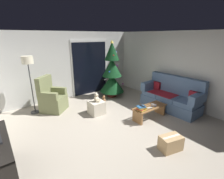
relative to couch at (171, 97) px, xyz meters
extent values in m
plane|color=#9E9384|center=(-2.32, 0.02, -0.40)|extent=(7.00, 7.00, 0.00)
cube|color=beige|center=(-2.32, 3.08, 0.85)|extent=(5.72, 0.12, 2.50)
cube|color=beige|center=(0.54, 0.02, 0.85)|extent=(0.12, 6.00, 2.50)
cube|color=silver|center=(-1.33, 3.01, 0.70)|extent=(1.60, 0.02, 2.20)
cube|color=black|center=(-1.33, 2.99, 0.65)|extent=(1.50, 0.02, 2.10)
cube|color=slate|center=(-0.07, 0.00, -0.23)|extent=(0.81, 1.92, 0.34)
cube|color=slate|center=(-0.07, -0.62, 0.01)|extent=(0.70, 0.62, 0.14)
cube|color=slate|center=(-0.09, 0.00, 0.01)|extent=(0.70, 0.62, 0.14)
cube|color=slate|center=(-0.10, 0.62, 0.01)|extent=(0.70, 0.62, 0.14)
cube|color=slate|center=(0.23, 0.00, 0.38)|extent=(0.25, 1.90, 0.60)
cube|color=slate|center=(-0.04, -0.87, 0.22)|extent=(0.77, 0.22, 0.28)
cube|color=slate|center=(-0.09, 0.87, 0.22)|extent=(0.77, 0.22, 0.28)
cube|color=maroon|center=(-0.11, 0.24, 0.09)|extent=(0.62, 0.92, 0.02)
cube|color=maroon|center=(0.11, -0.70, 0.22)|extent=(0.13, 0.32, 0.28)
cube|color=maroon|center=(0.07, 0.70, 0.22)|extent=(0.13, 0.32, 0.28)
cube|color=olive|center=(-1.11, -0.22, -0.05)|extent=(1.10, 0.05, 0.04)
cube|color=olive|center=(-1.11, -0.13, -0.05)|extent=(1.10, 0.05, 0.04)
cube|color=olive|center=(-1.11, -0.04, -0.05)|extent=(1.10, 0.05, 0.04)
cube|color=olive|center=(-1.11, 0.04, -0.05)|extent=(1.10, 0.05, 0.04)
cube|color=olive|center=(-1.11, 0.13, -0.05)|extent=(1.10, 0.05, 0.04)
cube|color=olive|center=(-1.60, -0.04, -0.23)|extent=(0.05, 0.36, 0.34)
cube|color=olive|center=(-0.62, -0.04, -0.23)|extent=(0.05, 0.36, 0.34)
cube|color=silver|center=(-1.22, -0.12, -0.02)|extent=(0.16, 0.09, 0.02)
cube|color=black|center=(-1.24, 0.04, -0.02)|extent=(0.10, 0.16, 0.02)
cube|color=#333338|center=(-1.03, -0.12, -0.02)|extent=(0.14, 0.14, 0.02)
cube|color=#ADADB2|center=(-0.92, -0.04, -0.02)|extent=(0.10, 0.16, 0.02)
cube|color=#B79333|center=(-1.50, -0.10, -0.01)|extent=(0.21, 0.20, 0.03)
cube|color=#A32D28|center=(-1.51, -0.07, 0.02)|extent=(0.23, 0.22, 0.02)
cube|color=#B79333|center=(-1.49, -0.08, 0.05)|extent=(0.25, 0.21, 0.04)
cube|color=#285684|center=(-1.52, -0.08, 0.08)|extent=(0.26, 0.22, 0.03)
cube|color=black|center=(-1.49, -0.09, 0.10)|extent=(0.08, 0.15, 0.01)
cylinder|color=#4C1E19|center=(-0.89, 2.11, -0.35)|extent=(0.36, 0.36, 0.10)
cylinder|color=brown|center=(-0.89, 2.11, -0.24)|extent=(0.08, 0.08, 0.12)
cone|color=#0F3819|center=(-0.89, 2.11, 0.16)|extent=(0.96, 0.96, 0.68)
cone|color=#0F3819|center=(-0.89, 2.11, 0.78)|extent=(0.76, 0.76, 0.68)
cone|color=#0F3819|center=(-0.89, 2.11, 1.40)|extent=(0.56, 0.56, 0.68)
sphere|color=blue|center=(-0.67, 2.42, 0.35)|extent=(0.06, 0.06, 0.06)
sphere|color=blue|center=(-0.74, 2.03, 1.36)|extent=(0.06, 0.06, 0.06)
sphere|color=blue|center=(-1.14, 1.93, 0.67)|extent=(0.06, 0.06, 0.06)
sphere|color=#B233A5|center=(-0.61, 2.14, 0.82)|extent=(0.06, 0.06, 0.06)
sphere|color=white|center=(-0.92, 2.28, 1.30)|extent=(0.06, 0.06, 0.06)
sphere|color=gold|center=(-0.86, 2.29, 1.26)|extent=(0.06, 0.06, 0.06)
sphere|color=red|center=(-1.10, 2.12, 1.12)|extent=(0.06, 0.06, 0.06)
sphere|color=#B233A5|center=(-0.55, 1.83, 0.13)|extent=(0.06, 0.06, 0.06)
sphere|color=red|center=(-0.94, 1.93, 1.25)|extent=(0.06, 0.06, 0.06)
sphere|color=white|center=(-0.74, 2.02, 1.33)|extent=(0.06, 0.06, 0.06)
sphere|color=red|center=(-1.06, 2.20, 1.18)|extent=(0.06, 0.06, 0.06)
sphere|color=white|center=(-1.26, 2.05, 0.37)|extent=(0.06, 0.06, 0.06)
cone|color=#EAD14C|center=(-0.89, 2.11, 1.74)|extent=(0.14, 0.14, 0.12)
cube|color=olive|center=(-3.19, 2.18, -0.24)|extent=(0.96, 0.96, 0.31)
cube|color=olive|center=(-3.19, 2.18, 0.00)|extent=(0.96, 0.96, 0.18)
cube|color=olive|center=(-3.37, 2.38, 0.41)|extent=(0.61, 0.57, 0.64)
cube|color=olive|center=(-2.97, 2.35, 0.20)|extent=(0.49, 0.52, 0.22)
cube|color=olive|center=(-3.38, 1.98, 0.20)|extent=(0.49, 0.52, 0.22)
cylinder|color=#2D2D30|center=(-3.74, 2.39, -0.39)|extent=(0.28, 0.28, 0.02)
cylinder|color=#2D2D30|center=(-3.74, 2.39, 0.40)|extent=(0.03, 0.03, 1.55)
cylinder|color=beige|center=(-3.74, 2.39, 1.27)|extent=(0.32, 0.32, 0.22)
cube|color=black|center=(-4.82, -0.05, -0.38)|extent=(0.40, 1.40, 0.04)
cube|color=beige|center=(-2.21, 1.14, -0.20)|extent=(0.44, 0.44, 0.41)
cylinder|color=beige|center=(-2.13, 1.13, 0.04)|extent=(0.12, 0.12, 0.06)
cylinder|color=beige|center=(-2.20, 1.07, 0.04)|extent=(0.12, 0.12, 0.06)
sphere|color=beige|center=(-2.21, 1.14, 0.11)|extent=(0.15, 0.15, 0.15)
sphere|color=beige|center=(-2.21, 1.14, 0.23)|extent=(0.11, 0.11, 0.11)
sphere|color=#F4E5C1|center=(-2.17, 1.11, 0.22)|extent=(0.04, 0.04, 0.04)
sphere|color=beige|center=(-2.18, 1.17, 0.27)|extent=(0.04, 0.04, 0.04)
sphere|color=beige|center=(-2.23, 1.12, 0.27)|extent=(0.04, 0.04, 0.04)
sphere|color=beige|center=(-2.14, 1.18, 0.12)|extent=(0.06, 0.06, 0.06)
sphere|color=beige|center=(-2.24, 1.08, 0.12)|extent=(0.06, 0.06, 0.06)
cylinder|color=brown|center=(-1.61, 1.75, -0.37)|extent=(0.11, 0.13, 0.06)
cylinder|color=brown|center=(-1.53, 1.80, -0.37)|extent=(0.11, 0.13, 0.06)
sphere|color=brown|center=(-1.54, 1.73, -0.30)|extent=(0.15, 0.15, 0.15)
sphere|color=brown|center=(-1.54, 1.73, -0.18)|extent=(0.11, 0.11, 0.11)
sphere|color=#A37A51|center=(-1.57, 1.77, -0.19)|extent=(0.04, 0.04, 0.04)
sphere|color=brown|center=(-1.57, 1.71, -0.13)|extent=(0.04, 0.04, 0.04)
sphere|color=brown|center=(-1.51, 1.75, -0.13)|extent=(0.04, 0.04, 0.04)
sphere|color=brown|center=(-1.61, 1.71, -0.29)|extent=(0.06, 0.06, 0.06)
sphere|color=brown|center=(-1.49, 1.78, -0.29)|extent=(0.06, 0.06, 0.06)
cube|color=tan|center=(-1.86, -1.29, -0.24)|extent=(0.52, 0.40, 0.32)
cube|color=beige|center=(-1.86, -1.29, -0.08)|extent=(0.43, 0.16, 0.00)
camera|label=1|loc=(-4.66, -2.94, 1.95)|focal=26.55mm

